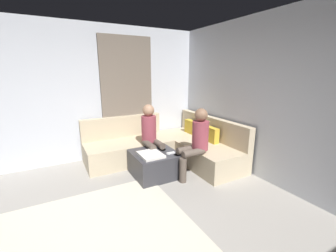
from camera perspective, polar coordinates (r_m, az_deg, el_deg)
wall_back at (r=3.59m, az=32.68°, el=4.59°), size 6.00×0.12×2.70m
wall_left at (r=4.67m, az=-26.37°, el=7.09°), size 0.12×6.00×2.70m
curtain_panel at (r=4.81m, az=-10.48°, el=7.28°), size 0.06×1.10×2.50m
sectional_couch at (r=4.57m, az=0.03°, el=-5.35°), size 2.10×2.55×0.87m
ottoman at (r=3.94m, az=-3.43°, el=-9.75°), size 0.76×0.76×0.42m
folded_blanket at (r=3.73m, az=-4.51°, el=-7.42°), size 0.44×0.36×0.04m
coffee_mug at (r=4.11m, az=-2.52°, el=-4.89°), size 0.08×0.08×0.10m
game_remote at (r=3.80m, az=0.71°, el=-7.04°), size 0.05×0.15×0.02m
person_on_couch_back at (r=3.77m, az=7.17°, el=-3.70°), size 0.30×0.60×1.20m
person_on_couch_side at (r=4.14m, az=-4.43°, el=-2.01°), size 0.60×0.30×1.20m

